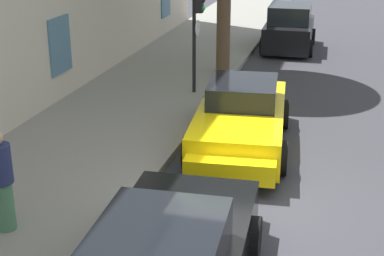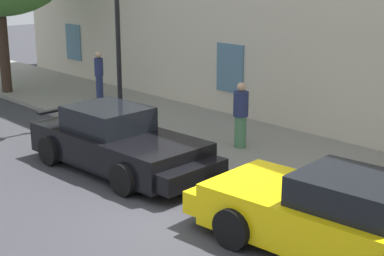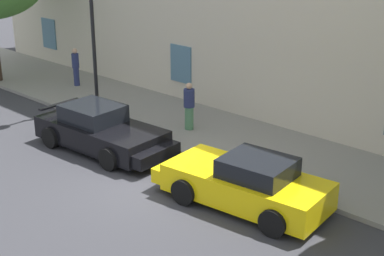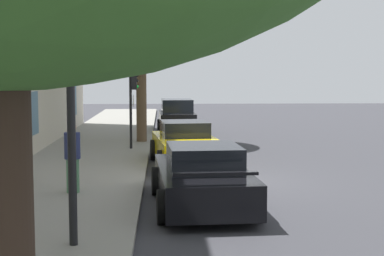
# 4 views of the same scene
# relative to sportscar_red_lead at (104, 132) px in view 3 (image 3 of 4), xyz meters

# --- Properties ---
(ground_plane) EXTENTS (80.00, 80.00, 0.00)m
(ground_plane) POSITION_rel_sportscar_red_lead_xyz_m (2.88, -0.62, -0.63)
(ground_plane) COLOR #333338
(sidewalk) EXTENTS (60.00, 4.02, 0.14)m
(sidewalk) POSITION_rel_sportscar_red_lead_xyz_m (2.88, 3.38, -0.56)
(sidewalk) COLOR gray
(sidewalk) RESTS_ON ground
(sportscar_red_lead) EXTENTS (4.99, 2.34, 1.44)m
(sportscar_red_lead) POSITION_rel_sportscar_red_lead_xyz_m (0.00, 0.00, 0.00)
(sportscar_red_lead) COLOR black
(sportscar_red_lead) RESTS_ON ground
(sportscar_yellow_flank) EXTENTS (4.84, 2.41, 1.42)m
(sportscar_yellow_flank) POSITION_rel_sportscar_red_lead_xyz_m (5.52, 0.11, -0.00)
(sportscar_yellow_flank) COLOR yellow
(sportscar_yellow_flank) RESTS_ON ground
(street_lamp) EXTENTS (0.44, 1.42, 5.87)m
(street_lamp) POSITION_rel_sportscar_red_lead_xyz_m (-3.36, 1.95, 3.55)
(street_lamp) COLOR black
(street_lamp) RESTS_ON sidewalk
(pedestrian_admiring) EXTENTS (0.39, 0.39, 1.65)m
(pedestrian_admiring) POSITION_rel_sportscar_red_lead_xyz_m (-6.46, 3.68, 0.37)
(pedestrian_admiring) COLOR navy
(pedestrian_admiring) RESTS_ON sidewalk
(pedestrian_strolling) EXTENTS (0.40, 0.40, 1.68)m
(pedestrian_strolling) POSITION_rel_sportscar_red_lead_xyz_m (0.92, 3.03, 0.36)
(pedestrian_strolling) COLOR #4C7F59
(pedestrian_strolling) RESTS_ON sidewalk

